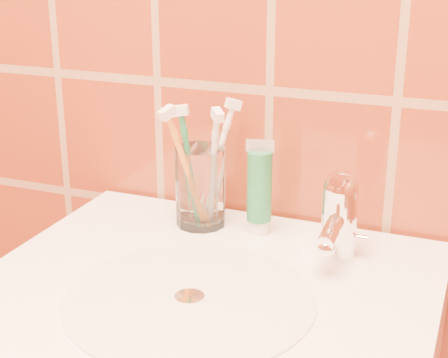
% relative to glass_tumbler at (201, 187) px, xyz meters
% --- Properties ---
extents(glass_tumbler, '(0.08, 0.08, 0.12)m').
position_rel_glass_tumbler_xyz_m(glass_tumbler, '(0.00, 0.00, 0.00)').
color(glass_tumbler, white).
rests_on(glass_tumbler, pedestal_sink).
extents(toothpaste_tube, '(0.04, 0.04, 0.14)m').
position_rel_glass_tumbler_xyz_m(toothpaste_tube, '(0.09, 0.00, 0.01)').
color(toothpaste_tube, white).
rests_on(toothpaste_tube, pedestal_sink).
extents(faucet, '(0.05, 0.11, 0.12)m').
position_rel_glass_tumbler_xyz_m(faucet, '(0.21, -0.03, 0.00)').
color(faucet, white).
rests_on(faucet, pedestal_sink).
extents(toothbrush_0, '(0.07, 0.06, 0.19)m').
position_rel_glass_tumbler_xyz_m(toothbrush_0, '(-0.01, -0.01, 0.03)').
color(toothbrush_0, '#217E4A').
rests_on(toothbrush_0, glass_tumbler).
extents(toothbrush_1, '(0.11, 0.12, 0.20)m').
position_rel_glass_tumbler_xyz_m(toothbrush_1, '(0.02, -0.01, 0.03)').
color(toothbrush_1, silver).
rests_on(toothbrush_1, glass_tumbler).
extents(toothbrush_2, '(0.13, 0.12, 0.20)m').
position_rel_glass_tumbler_xyz_m(toothbrush_2, '(0.01, 0.03, 0.03)').
color(toothbrush_2, white).
rests_on(toothbrush_2, glass_tumbler).
extents(toothbrush_3, '(0.11, 0.16, 0.22)m').
position_rel_glass_tumbler_xyz_m(toothbrush_3, '(-0.00, -0.03, 0.04)').
color(toothbrush_3, orange).
rests_on(toothbrush_3, glass_tumbler).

